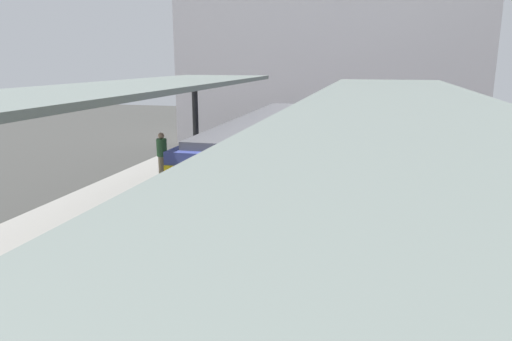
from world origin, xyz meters
TOP-DOWN VIEW (x-y plane):
  - ground_plane at (0.00, 0.00)m, footprint 80.00×80.00m
  - platform_left at (-3.80, 0.00)m, footprint 4.40×28.00m
  - platform_right at (3.80, 0.00)m, footprint 4.40×28.00m
  - track_ballast at (0.00, 0.00)m, footprint 3.20×28.00m
  - rail_near_side at (-0.72, 0.00)m, footprint 0.08×28.00m
  - rail_far_side at (0.72, 0.00)m, footprint 0.08×28.00m
  - commuter_train at (0.00, 4.94)m, footprint 2.78×10.95m
  - canopy_left at (-3.80, 1.40)m, footprint 4.18×21.00m
  - canopy_right at (3.80, 1.40)m, footprint 4.18×21.00m
  - platform_bench at (2.52, -0.57)m, footprint 1.40×0.41m
  - platform_sign at (2.27, 1.42)m, footprint 0.90×0.08m
  - passenger_near_bench at (3.05, 3.60)m, footprint 0.36×0.36m
  - passenger_mid_platform at (-3.91, 4.73)m, footprint 0.36×0.36m
  - station_building_backdrop at (0.23, 20.00)m, footprint 18.00×6.00m

SIDE VIEW (x-z plane):
  - ground_plane at x=0.00m, z-range 0.00..0.00m
  - track_ballast at x=0.00m, z-range 0.00..0.20m
  - rail_near_side at x=-0.72m, z-range 0.20..0.34m
  - rail_far_side at x=0.72m, z-range 0.20..0.34m
  - platform_left at x=-3.80m, z-range 0.00..1.00m
  - platform_right at x=3.80m, z-range 0.00..1.00m
  - platform_bench at x=2.52m, z-range 1.03..1.89m
  - commuter_train at x=0.00m, z-range 0.18..3.28m
  - passenger_mid_platform at x=-3.91m, z-range 1.03..2.71m
  - passenger_near_bench at x=3.05m, z-range 1.03..2.76m
  - platform_sign at x=2.27m, z-range 1.52..3.73m
  - canopy_right at x=3.80m, z-range 2.53..5.82m
  - canopy_left at x=-3.80m, z-range 2.59..6.03m
  - station_building_backdrop at x=0.23m, z-range 0.00..11.00m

